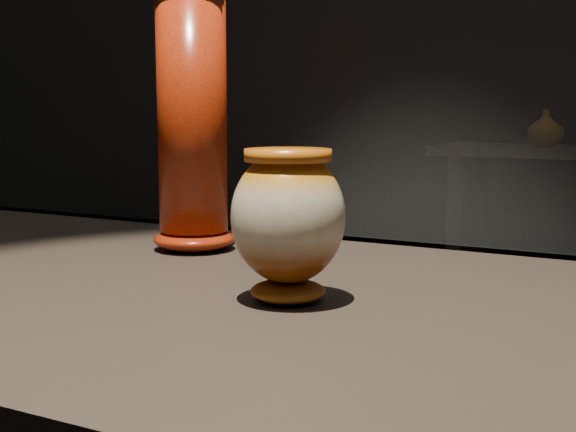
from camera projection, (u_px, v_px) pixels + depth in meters
The scene contains 3 objects.
main_vase at pixel (288, 219), 0.91m from camera, with size 0.16×0.16×0.18m.
tall_vase at pixel (192, 124), 1.23m from camera, with size 0.17×0.17×0.40m.
back_vase_left at pixel (546, 128), 4.28m from camera, with size 0.19×0.19×0.20m, color #9C5C16.
Camera 1 is at (0.37, -0.80, 1.13)m, focal length 50.00 mm.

